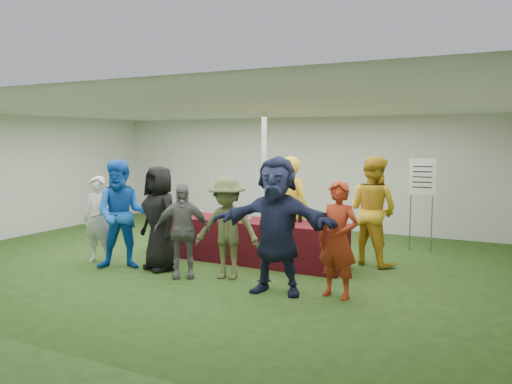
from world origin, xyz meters
The scene contains 18 objects.
ground centered at (0.00, 0.00, 0.00)m, with size 60.00×60.00×0.00m, color #284719.
tent centered at (0.50, 1.20, 1.35)m, with size 10.00×10.00×10.00m.
serving_table centered at (0.60, 0.27, 0.38)m, with size 3.60×0.80×0.75m, color #540E10.
wine_bottles centered at (1.22, 0.41, 0.87)m, with size 0.78×0.13×0.32m.
wine_glasses centered at (-0.29, -0.02, 0.86)m, with size 1.11×0.09×0.16m.
water_bottle centered at (0.63, 0.35, 0.85)m, with size 0.07×0.07×0.23m.
bar_towel centered at (2.17, 0.32, 0.77)m, with size 0.25×0.18×0.03m, color white.
dump_bucket centered at (2.19, 0.05, 0.84)m, with size 0.23×0.23×0.18m, color slate.
wine_list_sign centered at (3.25, 2.49, 1.32)m, with size 0.50×0.03×1.80m.
staff_pourer centered at (1.25, 0.79, 0.93)m, with size 0.68×0.45×1.87m, color yellow.
staff_back centered at (2.65, 1.05, 0.94)m, with size 0.92×0.71×1.89m, color gold.
customer_0 centered at (-1.68, -0.97, 0.76)m, with size 0.56×0.37×1.53m, color silver.
customer_1 centered at (-1.02, -1.11, 0.92)m, with size 0.89×0.69×1.83m, color blue.
customer_2 centered at (-0.41, -0.89, 0.87)m, with size 0.85×0.55×1.73m, color black.
customer_3 centered at (0.19, -1.11, 0.74)m, with size 0.87×0.36×1.49m, color slate.
customer_4 centered at (0.86, -0.85, 0.80)m, with size 1.03×0.59×1.59m, color #535931.
customer_5 centered at (1.85, -1.18, 0.97)m, with size 1.80×0.57×1.94m, color #1E2445.
customer_6 centered at (2.68, -0.99, 0.80)m, with size 0.59×0.38×1.61m, color #A52D16.
Camera 1 is at (4.68, -7.46, 2.16)m, focal length 35.00 mm.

